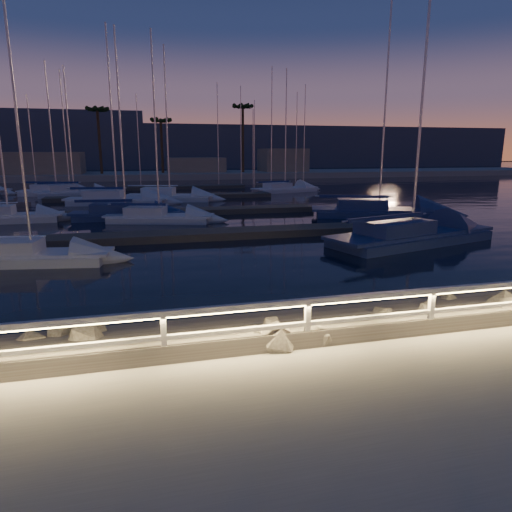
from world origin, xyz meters
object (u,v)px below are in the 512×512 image
at_px(sailboat_c, 157,216).
at_px(sailboat_l, 283,189).
at_px(sailboat_d, 408,235).
at_px(sailboat_f, 123,213).
at_px(sailboat_e, 6,216).
at_px(sailboat_h, 375,210).
at_px(sailboat_j, 167,196).
at_px(guard_rail, 259,316).
at_px(sailboat_n, 55,192).
at_px(sailboat_i, 72,192).
at_px(sailboat_k, 114,199).
at_px(sailboat_b, 28,255).

xyz_separation_m(sailboat_c, sailboat_l, (15.28, 19.79, 0.01)).
distance_m(sailboat_d, sailboat_f, 19.17).
height_order(sailboat_e, sailboat_h, sailboat_h).
distance_m(sailboat_h, sailboat_j, 20.28).
xyz_separation_m(guard_rail, sailboat_f, (-3.38, 24.47, -0.95)).
bearing_deg(sailboat_d, sailboat_h, 55.02).
height_order(sailboat_c, sailboat_n, sailboat_n).
bearing_deg(sailboat_f, sailboat_h, -4.50).
xyz_separation_m(sailboat_h, sailboat_l, (-0.27, 21.05, -0.05)).
bearing_deg(sailboat_l, sailboat_h, -106.02).
relative_size(sailboat_i, sailboat_k, 0.86).
relative_size(sailboat_b, sailboat_l, 0.81).
height_order(sailboat_f, sailboat_k, sailboat_k).
xyz_separation_m(sailboat_c, sailboat_e, (-9.80, 2.44, 0.03)).
bearing_deg(sailboat_i, sailboat_h, -53.21).
relative_size(guard_rail, sailboat_n, 3.22).
distance_m(guard_rail, sailboat_f, 24.72).
height_order(guard_rail, sailboat_b, sailboat_b).
distance_m(sailboat_f, sailboat_h, 18.04).
distance_m(guard_rail, sailboat_h, 25.73).
xyz_separation_m(guard_rail, sailboat_c, (-1.17, 22.58, -0.98)).
distance_m(sailboat_l, sailboat_n, 25.05).
bearing_deg(sailboat_j, sailboat_l, 40.68).
bearing_deg(sailboat_k, sailboat_n, 134.32).
distance_m(sailboat_j, sailboat_n, 13.88).
bearing_deg(sailboat_i, sailboat_l, -11.73).
relative_size(sailboat_f, sailboat_h, 0.78).
distance_m(sailboat_b, sailboat_c, 11.96).
relative_size(guard_rail, sailboat_f, 3.48).
relative_size(guard_rail, sailboat_e, 3.80).
xyz_separation_m(sailboat_b, sailboat_c, (5.78, 10.47, 0.00)).
relative_size(sailboat_c, sailboat_n, 0.89).
xyz_separation_m(sailboat_e, sailboat_i, (1.97, 17.81, 0.04)).
xyz_separation_m(sailboat_i, sailboat_n, (-1.88, 1.27, -0.01)).
height_order(sailboat_j, sailboat_l, sailboat_j).
bearing_deg(sailboat_j, sailboat_k, -142.67).
bearing_deg(sailboat_f, sailboat_l, 51.22).
distance_m(sailboat_i, sailboat_l, 23.12).
relative_size(guard_rail, sailboat_l, 3.22).
bearing_deg(sailboat_j, sailboat_h, -30.68).
height_order(sailboat_l, sailboat_n, sailboat_l).
bearing_deg(sailboat_h, sailboat_f, -169.39).
height_order(sailboat_c, sailboat_d, sailboat_d).
bearing_deg(sailboat_c, sailboat_f, 156.19).
distance_m(guard_rail, sailboat_k, 34.43).
bearing_deg(guard_rail, sailboat_d, 47.02).
distance_m(sailboat_b, sailboat_h, 23.23).
relative_size(sailboat_j, sailboat_l, 1.03).
distance_m(sailboat_b, sailboat_j, 25.03).
height_order(sailboat_e, sailboat_n, sailboat_n).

